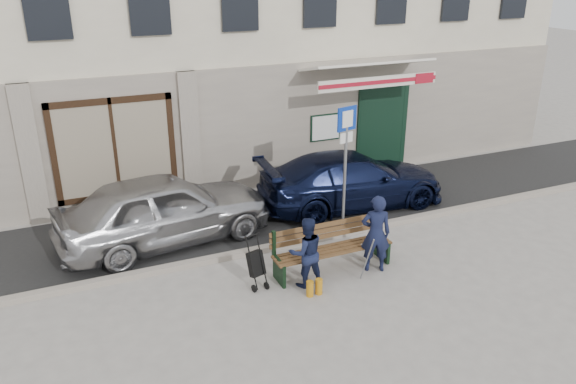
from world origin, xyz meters
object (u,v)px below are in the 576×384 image
bench (330,249)px  woman (306,252)px  car_navy (352,180)px  parking_sign (346,148)px  stroller (256,265)px  car_silver (164,209)px  man (376,234)px

bench → woman: size_ratio=1.77×
car_navy → bench: (-1.95, -2.63, -0.21)m
parking_sign → stroller: 3.40m
car_silver → woman: 3.42m
car_silver → man: size_ratio=2.87×
stroller → woman: bearing=-37.5°
car_silver → bench: bearing=-141.2°
car_silver → man: (3.44, -2.80, 0.02)m
man → stroller: bearing=13.9°
man → bench: bearing=1.2°
car_silver → stroller: 2.72m
stroller → man: bearing=-25.0°
bench → stroller: (-1.50, 0.05, -0.02)m
car_silver → man: man is taller
woman → bench: bearing=-150.4°
car_silver → stroller: car_silver is taller
bench → man: (0.80, -0.31, 0.32)m
bench → man: 0.91m
bench → stroller: stroller is taller
woman → car_navy: bearing=-125.9°
car_silver → woman: car_silver is taller
car_silver → bench: 3.64m
car_silver → parking_sign: parking_sign is taller
woman → stroller: bearing=-15.4°
man → stroller: (-2.30, 0.36, -0.34)m
car_silver → parking_sign: 4.06m
man → woman: (-1.45, 0.03, -0.10)m
bench → woman: (-0.65, -0.29, 0.22)m
man → woman: bearing=21.7°
car_silver → car_navy: car_silver is taller
car_silver → stroller: size_ratio=4.52×
bench → man: size_ratio=1.54×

